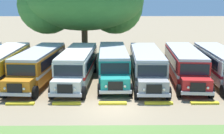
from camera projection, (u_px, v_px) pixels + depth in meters
ground_plane at (113, 109)px, 19.89m from camera, size 220.00×220.00×0.00m
parked_bus_slot_1 at (3, 64)px, 26.42m from camera, size 2.78×10.85×2.82m
parked_bus_slot_2 at (39, 64)px, 26.35m from camera, size 3.46×10.96×2.82m
parked_bus_slot_3 at (78, 64)px, 26.21m from camera, size 3.19×10.91×2.82m
parked_bus_slot_4 at (113, 63)px, 26.90m from camera, size 2.83×10.86×2.82m
parked_bus_slot_5 at (147, 64)px, 26.16m from camera, size 2.96×10.88×2.82m
parked_bus_slot_6 at (184, 63)px, 26.57m from camera, size 3.41×10.95×2.82m
parked_bus_slot_7 at (220, 64)px, 26.48m from camera, size 3.09×10.89×2.82m
curb_wheelstop_2 at (20, 104)px, 20.67m from camera, size 2.00×0.36×0.15m
curb_wheelstop_3 at (67, 103)px, 20.71m from camera, size 2.00×0.36×0.15m
curb_wheelstop_4 at (113, 103)px, 20.74m from camera, size 2.00×0.36×0.15m
curb_wheelstop_5 at (159, 103)px, 20.78m from camera, size 2.00×0.36×0.15m
curb_wheelstop_6 at (205, 103)px, 20.81m from camera, size 2.00×0.36×0.15m
broad_shade_tree at (84, 1)px, 35.43m from camera, size 14.76×14.29×11.63m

